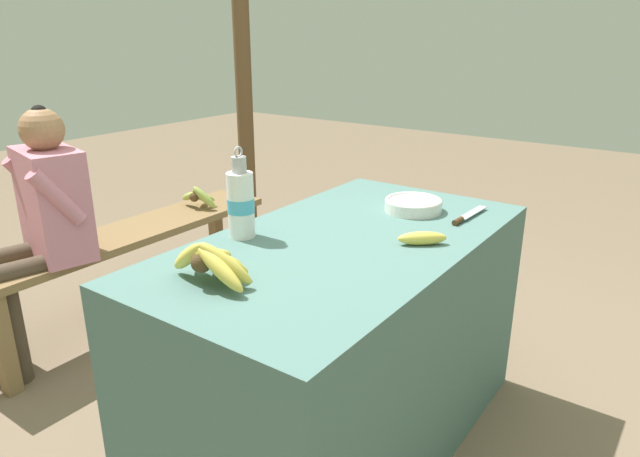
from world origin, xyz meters
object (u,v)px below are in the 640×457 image
banana_bunch_ripe (210,260)px  support_post_far (243,66)px  knife (465,217)px  banana_bunch_green (199,197)px  loose_banana_front (422,238)px  water_bottle (241,203)px  serving_bowl (413,204)px  wooden_bench (129,246)px  seated_vendor (43,218)px

banana_bunch_ripe → support_post_far: (1.91, 1.65, 0.32)m
knife → banana_bunch_green: knife is taller
loose_banana_front → knife: bearing=-2.7°
banana_bunch_green → support_post_far: support_post_far is taller
water_bottle → support_post_far: size_ratio=0.13×
banana_bunch_ripe → water_bottle: bearing=30.0°
serving_bowl → support_post_far: 2.11m
knife → banana_bunch_green: bearing=85.0°
banana_bunch_ripe → water_bottle: 0.35m
wooden_bench → seated_vendor: 0.47m
water_bottle → seated_vendor: (-0.09, 1.03, -0.23)m
serving_bowl → support_post_far: size_ratio=0.09×
loose_banana_front → support_post_far: 2.41m
banana_bunch_ripe → banana_bunch_green: banana_bunch_ripe is taller
water_bottle → wooden_bench: (0.31, 1.05, -0.48)m
water_bottle → knife: size_ratio=1.21×
water_bottle → knife: bearing=-41.8°
support_post_far → knife: bearing=-117.9°
serving_bowl → wooden_bench: 1.44m
banana_bunch_ripe → wooden_bench: 1.43m
seated_vendor → support_post_far: 1.83m
loose_banana_front → banana_bunch_green: bearing=71.8°
loose_banana_front → knife: size_ratio=0.60×
seated_vendor → wooden_bench: bearing=-164.1°
knife → seated_vendor: size_ratio=0.22×
serving_bowl → seated_vendor: seated_vendor is taller
serving_bowl → seated_vendor: bearing=115.5°
knife → banana_bunch_green: 1.58m
water_bottle → banana_bunch_green: water_bottle is taller
water_bottle → knife: (0.57, -0.51, -0.10)m
banana_bunch_green → seated_vendor: bearing=-179.1°
loose_banana_front → support_post_far: size_ratio=0.06×
water_bottle → serving_bowl: bearing=-29.8°
serving_bowl → banana_bunch_ripe: bearing=170.4°
loose_banana_front → seated_vendor: seated_vendor is taller
support_post_far → banana_bunch_green: bearing=-153.1°
knife → loose_banana_front: bearing=179.8°
knife → wooden_bench: bearing=101.7°
wooden_bench → seated_vendor: seated_vendor is taller
banana_bunch_green → knife: bearing=-97.4°
banana_bunch_green → wooden_bench: bearing=179.2°
banana_bunch_ripe → seated_vendor: size_ratio=0.26×
seated_vendor → banana_bunch_green: size_ratio=4.29×
knife → water_bottle: bearing=140.6°
banana_bunch_ripe → loose_banana_front: banana_bunch_ripe is taller
water_bottle → loose_banana_front: 0.57m
banana_bunch_ripe → knife: banana_bunch_ripe is taller
water_bottle → wooden_bench: bearing=73.5°
water_bottle → seated_vendor: bearing=95.0°
banana_bunch_ripe → knife: 0.93m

